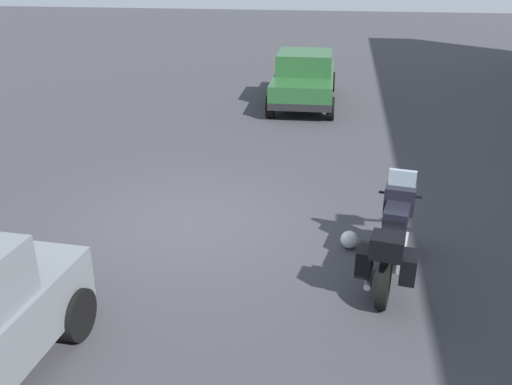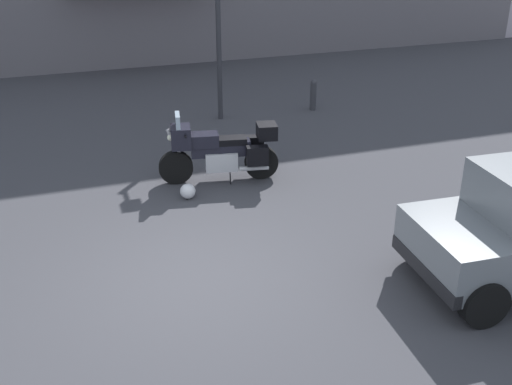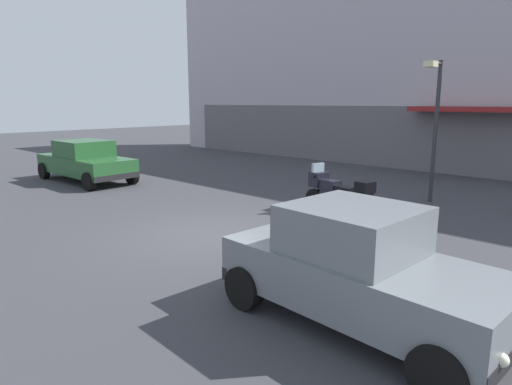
% 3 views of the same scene
% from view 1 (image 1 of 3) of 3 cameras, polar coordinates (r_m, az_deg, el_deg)
% --- Properties ---
extents(ground_plane, '(80.00, 80.00, 0.00)m').
position_cam_1_polar(ground_plane, '(9.67, -6.60, -3.07)').
color(ground_plane, '#38383D').
extents(motorcycle, '(2.25, 0.95, 1.36)m').
position_cam_1_polar(motorcycle, '(7.99, 13.84, -4.61)').
color(motorcycle, black).
rests_on(motorcycle, ground).
extents(helmet, '(0.28, 0.28, 0.28)m').
position_cam_1_polar(helmet, '(8.87, 9.56, -4.79)').
color(helmet, silver).
rests_on(helmet, ground).
extents(car_sedan_far, '(4.61, 1.99, 1.56)m').
position_cam_1_polar(car_sedan_far, '(17.44, 4.97, 11.66)').
color(car_sedan_far, '#235128').
rests_on(car_sedan_far, ground).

